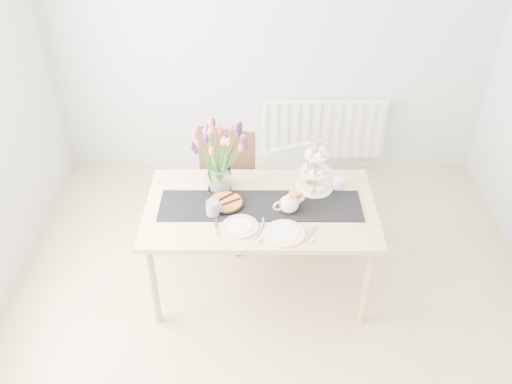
{
  "coord_description": "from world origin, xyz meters",
  "views": [
    {
      "loc": [
        -0.12,
        -2.35,
        3.07
      ],
      "look_at": [
        -0.13,
        0.55,
        0.91
      ],
      "focal_mm": 38.0,
      "sensor_mm": 36.0,
      "label": 1
    }
  ],
  "objects_px": {
    "chair_brown": "(224,180)",
    "tart_tin": "(226,203)",
    "dining_table": "(260,215)",
    "cake_stand": "(315,176)",
    "chair_white": "(293,185)",
    "tulip_vase": "(219,149)",
    "mug_orange": "(294,198)",
    "plate_left": "(240,226)",
    "teapot": "(289,204)",
    "plate_right": "(285,233)",
    "radiator": "(322,129)",
    "cream_jug": "(338,183)",
    "mug_grey": "(213,208)"
  },
  "relations": [
    {
      "from": "radiator",
      "to": "tart_tin",
      "type": "xyz_separation_m",
      "value": [
        -0.84,
        -1.57,
        0.31
      ]
    },
    {
      "from": "chair_white",
      "to": "teapot",
      "type": "height_order",
      "value": "teapot"
    },
    {
      "from": "radiator",
      "to": "plate_left",
      "type": "xyz_separation_m",
      "value": [
        -0.74,
        -1.81,
        0.31
      ]
    },
    {
      "from": "dining_table",
      "to": "chair_white",
      "type": "relative_size",
      "value": 2.13
    },
    {
      "from": "cake_stand",
      "to": "tart_tin",
      "type": "distance_m",
      "value": 0.67
    },
    {
      "from": "radiator",
      "to": "plate_left",
      "type": "bearing_deg",
      "value": -112.14
    },
    {
      "from": "tulip_vase",
      "to": "cake_stand",
      "type": "height_order",
      "value": "tulip_vase"
    },
    {
      "from": "chair_brown",
      "to": "radiator",
      "type": "bearing_deg",
      "value": 59.94
    },
    {
      "from": "tart_tin",
      "to": "plate_left",
      "type": "xyz_separation_m",
      "value": [
        0.11,
        -0.24,
        -0.01
      ]
    },
    {
      "from": "chair_white",
      "to": "plate_right",
      "type": "relative_size",
      "value": 2.78
    },
    {
      "from": "dining_table",
      "to": "plate_left",
      "type": "relative_size",
      "value": 6.53
    },
    {
      "from": "radiator",
      "to": "dining_table",
      "type": "relative_size",
      "value": 0.75
    },
    {
      "from": "cake_stand",
      "to": "teapot",
      "type": "relative_size",
      "value": 1.86
    },
    {
      "from": "radiator",
      "to": "mug_orange",
      "type": "height_order",
      "value": "mug_orange"
    },
    {
      "from": "tulip_vase",
      "to": "mug_orange",
      "type": "relative_size",
      "value": 6.35
    },
    {
      "from": "dining_table",
      "to": "chair_brown",
      "type": "relative_size",
      "value": 1.71
    },
    {
      "from": "plate_right",
      "to": "radiator",
      "type": "bearing_deg",
      "value": 76.66
    },
    {
      "from": "chair_white",
      "to": "cake_stand",
      "type": "distance_m",
      "value": 0.66
    },
    {
      "from": "cake_stand",
      "to": "mug_orange",
      "type": "relative_size",
      "value": 4.18
    },
    {
      "from": "mug_grey",
      "to": "mug_orange",
      "type": "height_order",
      "value": "mug_grey"
    },
    {
      "from": "tart_tin",
      "to": "cream_jug",
      "type": "bearing_deg",
      "value": 14.1
    },
    {
      "from": "chair_white",
      "to": "tulip_vase",
      "type": "distance_m",
      "value": 0.98
    },
    {
      "from": "chair_white",
      "to": "teapot",
      "type": "xyz_separation_m",
      "value": [
        -0.08,
        -0.75,
        0.39
      ]
    },
    {
      "from": "tulip_vase",
      "to": "teapot",
      "type": "xyz_separation_m",
      "value": [
        0.48,
        -0.28,
        -0.26
      ]
    },
    {
      "from": "dining_table",
      "to": "teapot",
      "type": "relative_size",
      "value": 7.47
    },
    {
      "from": "cake_stand",
      "to": "mug_grey",
      "type": "relative_size",
      "value": 3.69
    },
    {
      "from": "chair_brown",
      "to": "cream_jug",
      "type": "relative_size",
      "value": 11.54
    },
    {
      "from": "cream_jug",
      "to": "chair_white",
      "type": "bearing_deg",
      "value": 107.26
    },
    {
      "from": "radiator",
      "to": "cake_stand",
      "type": "relative_size",
      "value": 3.02
    },
    {
      "from": "chair_brown",
      "to": "tart_tin",
      "type": "xyz_separation_m",
      "value": [
        0.05,
        -0.59,
        0.22
      ]
    },
    {
      "from": "dining_table",
      "to": "cake_stand",
      "type": "bearing_deg",
      "value": 28.07
    },
    {
      "from": "chair_brown",
      "to": "chair_white",
      "type": "height_order",
      "value": "chair_brown"
    },
    {
      "from": "tart_tin",
      "to": "mug_grey",
      "type": "height_order",
      "value": "mug_grey"
    },
    {
      "from": "mug_grey",
      "to": "mug_orange",
      "type": "bearing_deg",
      "value": 15.11
    },
    {
      "from": "chair_white",
      "to": "tart_tin",
      "type": "xyz_separation_m",
      "value": [
        -0.51,
        -0.68,
        0.33
      ]
    },
    {
      "from": "teapot",
      "to": "plate_right",
      "type": "distance_m",
      "value": 0.24
    },
    {
      "from": "radiator",
      "to": "plate_left",
      "type": "height_order",
      "value": "plate_left"
    },
    {
      "from": "mug_orange",
      "to": "teapot",
      "type": "bearing_deg",
      "value": -145.75
    },
    {
      "from": "cake_stand",
      "to": "mug_grey",
      "type": "bearing_deg",
      "value": -156.89
    },
    {
      "from": "mug_grey",
      "to": "plate_left",
      "type": "relative_size",
      "value": 0.44
    },
    {
      "from": "cake_stand",
      "to": "plate_right",
      "type": "height_order",
      "value": "cake_stand"
    },
    {
      "from": "dining_table",
      "to": "mug_orange",
      "type": "bearing_deg",
      "value": 7.91
    },
    {
      "from": "cream_jug",
      "to": "tart_tin",
      "type": "height_order",
      "value": "cream_jug"
    },
    {
      "from": "radiator",
      "to": "tulip_vase",
      "type": "bearing_deg",
      "value": -123.14
    },
    {
      "from": "mug_grey",
      "to": "tulip_vase",
      "type": "bearing_deg",
      "value": 86.45
    },
    {
      "from": "tulip_vase",
      "to": "cream_jug",
      "type": "xyz_separation_m",
      "value": [
        0.85,
        -0.01,
        -0.29
      ]
    },
    {
      "from": "chair_brown",
      "to": "tart_tin",
      "type": "distance_m",
      "value": 0.63
    },
    {
      "from": "cake_stand",
      "to": "plate_right",
      "type": "relative_size",
      "value": 1.47
    },
    {
      "from": "cream_jug",
      "to": "mug_grey",
      "type": "bearing_deg",
      "value": -174.18
    },
    {
      "from": "chair_brown",
      "to": "chair_white",
      "type": "xyz_separation_m",
      "value": [
        0.57,
        0.09,
        -0.12
      ]
    }
  ]
}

